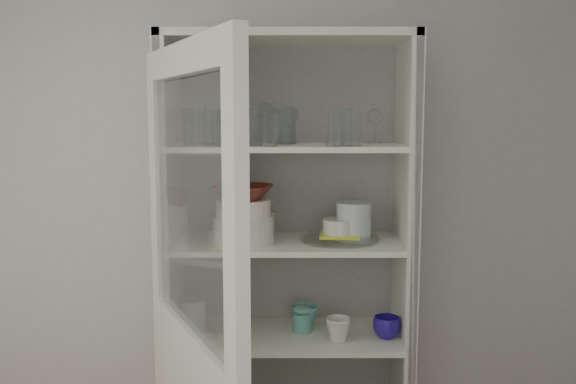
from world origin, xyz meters
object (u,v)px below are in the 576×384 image
at_px(mug_teal, 305,318).
at_px(teal_jar, 302,320).
at_px(yellow_trivet, 340,235).
at_px(measuring_cups, 202,334).
at_px(glass_platter, 339,238).
at_px(cream_bowl, 243,208).
at_px(terracotta_bowl, 243,192).
at_px(plate_stack_back, 251,223).
at_px(white_ramekin, 340,226).
at_px(white_canister, 193,314).
at_px(goblet_2, 290,123).
at_px(goblet_3, 375,124).
at_px(grey_bowl_stack, 354,221).
at_px(mug_blue, 387,327).
at_px(plate_stack_front, 244,229).
at_px(mug_white, 338,329).
at_px(pantry_cabinet, 288,310).
at_px(goblet_1, 266,121).
at_px(goblet_0, 194,124).

relative_size(mug_teal, teal_jar, 1.17).
relative_size(yellow_trivet, measuring_cups, 1.84).
bearing_deg(glass_platter, measuring_cups, -174.17).
bearing_deg(cream_bowl, terracotta_bowl, 0.00).
relative_size(plate_stack_back, mug_teal, 1.87).
height_order(white_ramekin, white_canister, white_ramekin).
bearing_deg(white_canister, teal_jar, -4.88).
xyz_separation_m(glass_platter, teal_jar, (-0.15, 0.02, -0.36)).
distance_m(terracotta_bowl, measuring_cups, 0.62).
bearing_deg(goblet_2, goblet_3, -0.58).
distance_m(grey_bowl_stack, mug_blue, 0.46).
xyz_separation_m(plate_stack_front, teal_jar, (0.24, 0.07, -0.41)).
bearing_deg(mug_white, pantry_cabinet, 144.93).
height_order(pantry_cabinet, plate_stack_front, pantry_cabinet).
distance_m(mug_teal, measuring_cups, 0.44).
bearing_deg(grey_bowl_stack, goblet_2, 158.06).
bearing_deg(cream_bowl, goblet_3, 16.36).
height_order(cream_bowl, mug_white, cream_bowl).
bearing_deg(grey_bowl_stack, goblet_3, 47.25).
bearing_deg(white_ramekin, mug_white, -95.55).
xyz_separation_m(goblet_1, grey_bowl_stack, (0.37, -0.12, -0.41)).
distance_m(goblet_3, terracotta_bowl, 0.63).
height_order(goblet_3, plate_stack_back, goblet_3).
relative_size(plate_stack_front, measuring_cups, 2.81).
xyz_separation_m(glass_platter, white_canister, (-0.62, 0.06, -0.35)).
height_order(plate_stack_back, white_canister, plate_stack_back).
bearing_deg(plate_stack_front, grey_bowl_stack, 7.29).
distance_m(pantry_cabinet, mug_teal, 0.08).
distance_m(goblet_0, glass_platter, 0.78).
xyz_separation_m(cream_bowl, mug_white, (0.39, -0.04, -0.50)).
xyz_separation_m(plate_stack_front, white_ramekin, (0.40, 0.05, 0.00)).
xyz_separation_m(goblet_2, mug_teal, (0.06, -0.07, -0.83)).
xyz_separation_m(grey_bowl_stack, mug_blue, (0.14, -0.06, -0.44)).
bearing_deg(mug_blue, grey_bowl_stack, 166.27).
distance_m(mug_teal, mug_white, 0.19).
height_order(white_ramekin, grey_bowl_stack, grey_bowl_stack).
distance_m(goblet_2, mug_teal, 0.84).
xyz_separation_m(goblet_2, white_ramekin, (0.21, -0.12, -0.42)).
height_order(pantry_cabinet, glass_platter, pantry_cabinet).
bearing_deg(teal_jar, measuring_cups, -169.68).
relative_size(goblet_1, plate_stack_back, 0.89).
distance_m(terracotta_bowl, yellow_trivet, 0.44).
bearing_deg(terracotta_bowl, goblet_0, 143.76).
bearing_deg(glass_platter, plate_stack_back, 159.66).
bearing_deg(goblet_3, measuring_cups, -166.74).
distance_m(plate_stack_back, measuring_cups, 0.51).
xyz_separation_m(plate_stack_back, terracotta_bowl, (-0.02, -0.19, 0.16)).
bearing_deg(mug_blue, white_ramekin, 175.83).
distance_m(yellow_trivet, white_canister, 0.72).
xyz_separation_m(goblet_2, yellow_trivet, (0.21, -0.12, -0.46)).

